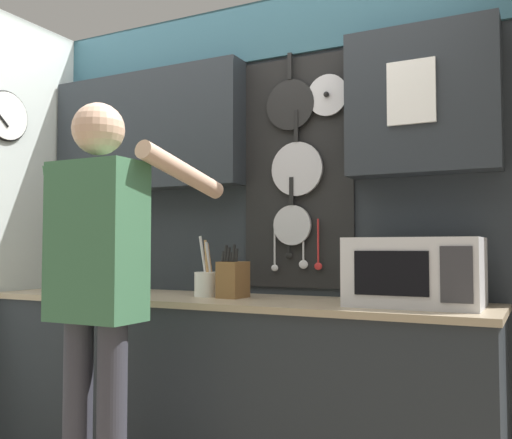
# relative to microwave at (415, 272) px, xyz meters

# --- Properties ---
(base_cabinet_counter) EXTENTS (2.56, 0.61, 0.92)m
(base_cabinet_counter) POSITION_rel_microwave_xyz_m (-0.93, -0.01, -0.61)
(base_cabinet_counter) COLOR #23282D
(base_cabinet_counter) RESTS_ON ground_plane
(back_wall_unit) EXTENTS (3.13, 0.22, 2.51)m
(back_wall_unit) POSITION_rel_microwave_xyz_m (-0.95, 0.26, 0.46)
(back_wall_unit) COLOR #23282D
(back_wall_unit) RESTS_ON ground_plane
(microwave) EXTENTS (0.54, 0.37, 0.29)m
(microwave) POSITION_rel_microwave_xyz_m (0.00, 0.00, 0.00)
(microwave) COLOR silver
(microwave) RESTS_ON base_cabinet_counter
(knife_block) EXTENTS (0.11, 0.15, 0.26)m
(knife_block) POSITION_rel_microwave_xyz_m (-0.88, 0.00, -0.05)
(knife_block) COLOR brown
(knife_block) RESTS_ON base_cabinet_counter
(utensil_crock) EXTENTS (0.12, 0.12, 0.30)m
(utensil_crock) POSITION_rel_microwave_xyz_m (-1.03, 0.00, -0.07)
(utensil_crock) COLOR white
(utensil_crock) RESTS_ON base_cabinet_counter
(person) EXTENTS (0.54, 0.69, 1.77)m
(person) POSITION_rel_microwave_xyz_m (-1.15, -0.64, -0.01)
(person) COLOR #383842
(person) RESTS_ON ground_plane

